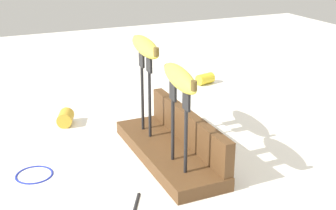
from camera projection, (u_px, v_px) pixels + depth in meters
ground_plane at (168, 158)px, 1.04m from camera, size 3.00×3.00×0.00m
wooden_board at (168, 152)px, 1.03m from camera, size 0.37×0.12×0.03m
board_backstop at (188, 128)px, 1.04m from camera, size 0.36×0.02×0.07m
fork_stand_left at (146, 87)px, 1.06m from camera, size 0.07×0.01×0.19m
fork_stand_right at (179, 120)px, 0.91m from camera, size 0.09×0.01×0.17m
banana_raised_left at (145, 46)px, 1.03m from camera, size 0.19×0.06×0.04m
banana_raised_right at (180, 78)px, 0.88m from camera, size 0.18×0.06×0.04m
banana_chunk_near at (66, 118)px, 1.21m from camera, size 0.06×0.06×0.04m
banana_chunk_far at (205, 79)px, 1.54m from camera, size 0.05×0.07×0.04m
wire_coil at (34, 174)px, 0.97m from camera, size 0.08×0.08×0.00m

